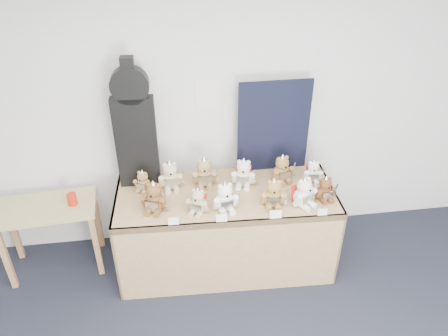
{
  "coord_description": "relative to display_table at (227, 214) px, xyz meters",
  "views": [
    {
      "loc": [
        -0.35,
        -1.12,
        3.07
      ],
      "look_at": [
        0.08,
        1.9,
        1.14
      ],
      "focal_mm": 35.0,
      "sensor_mm": 36.0,
      "label": 1
    }
  ],
  "objects": [
    {
      "name": "teddy_front_end",
      "position": [
        0.84,
        -0.12,
        0.27
      ],
      "size": [
        0.21,
        0.18,
        0.25
      ],
      "rotation": [
        0.0,
        0.0,
        0.16
      ],
      "color": "brown",
      "rests_on": "display_table"
    },
    {
      "name": "teddy_back_far_left",
      "position": [
        -0.72,
        0.23,
        0.26
      ],
      "size": [
        0.18,
        0.18,
        0.22
      ],
      "rotation": [
        0.0,
        0.0,
        -0.45
      ],
      "color": "#AC8350",
      "rests_on": "display_table"
    },
    {
      "name": "teddy_front_right",
      "position": [
        0.37,
        -0.15,
        0.29
      ],
      "size": [
        0.24,
        0.21,
        0.29
      ],
      "rotation": [
        0.0,
        0.0,
        -0.15
      ],
      "color": "olive",
      "rests_on": "display_table"
    },
    {
      "name": "teddy_back_centre_left",
      "position": [
        -0.17,
        0.24,
        0.3
      ],
      "size": [
        0.25,
        0.21,
        0.31
      ],
      "rotation": [
        0.0,
        0.0,
        -0.06
      ],
      "color": "#A18450",
      "rests_on": "display_table"
    },
    {
      "name": "teddy_back_centre_right",
      "position": [
        0.18,
        0.19,
        0.29
      ],
      "size": [
        0.24,
        0.22,
        0.29
      ],
      "rotation": [
        0.0,
        0.0,
        -0.24
      ],
      "color": "white",
      "rests_on": "display_table"
    },
    {
      "name": "red_cup",
      "position": [
        -1.35,
        0.24,
        0.13
      ],
      "size": [
        0.08,
        0.08,
        0.11
      ],
      "primitive_type": "cylinder",
      "color": "red",
      "rests_on": "side_table"
    },
    {
      "name": "teddy_front_far_left",
      "position": [
        -0.62,
        -0.07,
        0.29
      ],
      "size": [
        0.24,
        0.23,
        0.3
      ],
      "rotation": [
        0.0,
        0.0,
        -0.31
      ],
      "color": "brown",
      "rests_on": "display_table"
    },
    {
      "name": "teddy_front_far_right",
      "position": [
        0.63,
        -0.17,
        0.29
      ],
      "size": [
        0.25,
        0.24,
        0.3
      ],
      "rotation": [
        0.0,
        0.0,
        0.47
      ],
      "color": "white",
      "rests_on": "display_table"
    },
    {
      "name": "teddy_back_left",
      "position": [
        -0.47,
        0.24,
        0.29
      ],
      "size": [
        0.25,
        0.2,
        0.3
      ],
      "rotation": [
        0.0,
        0.0,
        0.08
      ],
      "color": "#C2B48D",
      "rests_on": "display_table"
    },
    {
      "name": "room_shell",
      "position": [
        -0.1,
        0.57,
        0.92
      ],
      "size": [
        6.0,
        6.0,
        6.0
      ],
      "color": "silver",
      "rests_on": "floor"
    },
    {
      "name": "navy_board",
      "position": [
        0.5,
        0.43,
        0.62
      ],
      "size": [
        0.67,
        0.03,
        0.89
      ],
      "primitive_type": "cube",
      "rotation": [
        0.0,
        0.0,
        0.02
      ],
      "color": "black",
      "rests_on": "display_table"
    },
    {
      "name": "entry_card_b",
      "position": [
        -0.09,
        -0.31,
        0.21
      ],
      "size": [
        0.09,
        0.02,
        0.06
      ],
      "primitive_type": "cube",
      "rotation": [
        -0.24,
        0.0,
        -0.04
      ],
      "color": "silver",
      "rests_on": "display_table"
    },
    {
      "name": "entry_card_d",
      "position": [
        0.75,
        -0.34,
        0.2
      ],
      "size": [
        0.08,
        0.02,
        0.06
      ],
      "primitive_type": "cube",
      "rotation": [
        -0.24,
        0.0,
        -0.04
      ],
      "color": "silver",
      "rests_on": "display_table"
    },
    {
      "name": "guitar_case",
      "position": [
        -0.74,
        0.35,
        0.75
      ],
      "size": [
        0.36,
        0.12,
        1.18
      ],
      "rotation": [
        0.0,
        0.0,
        -0.03
      ],
      "color": "black",
      "rests_on": "display_table"
    },
    {
      "name": "side_table",
      "position": [
        -1.59,
        0.25,
        -0.05
      ],
      "size": [
        0.89,
        0.54,
        0.71
      ],
      "rotation": [
        0.0,
        0.0,
        0.08
      ],
      "color": "tan",
      "rests_on": "floor"
    },
    {
      "name": "display_table",
      "position": [
        0.0,
        0.0,
        0.0
      ],
      "size": [
        1.98,
        0.89,
        0.81
      ],
      "rotation": [
        0.0,
        0.0,
        -0.04
      ],
      "color": "#8E6A48",
      "rests_on": "floor"
    },
    {
      "name": "entry_card_c",
      "position": [
        0.36,
        -0.32,
        0.21
      ],
      "size": [
        0.1,
        0.03,
        0.07
      ],
      "primitive_type": "cube",
      "rotation": [
        -0.24,
        0.0,
        -0.04
      ],
      "color": "silver",
      "rests_on": "display_table"
    },
    {
      "name": "teddy_front_left",
      "position": [
        -0.26,
        -0.14,
        0.27
      ],
      "size": [
        0.2,
        0.2,
        0.25
      ],
      "rotation": [
        0.0,
        0.0,
        -0.42
      ],
      "color": "tan",
      "rests_on": "display_table"
    },
    {
      "name": "entry_card_a",
      "position": [
        -0.47,
        -0.29,
        0.21
      ],
      "size": [
        0.09,
        0.02,
        0.06
      ],
      "primitive_type": "cube",
      "rotation": [
        -0.24,
        0.0,
        -0.04
      ],
      "color": "silver",
      "rests_on": "display_table"
    },
    {
      "name": "teddy_front_centre",
      "position": [
        -0.04,
        -0.15,
        0.29
      ],
      "size": [
        0.24,
        0.21,
        0.29
      ],
      "rotation": [
        0.0,
        0.0,
        0.15
      ],
      "color": "white",
      "rests_on": "display_table"
    },
    {
      "name": "teddy_back_end",
      "position": [
        0.82,
        0.17,
        0.27
      ],
      "size": [
        0.19,
        0.17,
        0.24
      ],
      "rotation": [
        0.0,
        0.0,
        -0.17
      ],
      "color": "white",
      "rests_on": "display_table"
    },
    {
      "name": "teddy_back_right",
      "position": [
        0.54,
        0.21,
        0.29
      ],
      "size": [
        0.24,
        0.21,
        0.29
      ],
      "rotation": [
        0.0,
        0.0,
        0.25
      ],
      "color": "olive",
      "rests_on": "display_table"
    }
  ]
}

